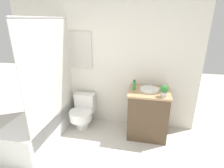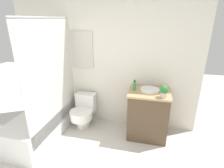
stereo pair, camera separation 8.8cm
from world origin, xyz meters
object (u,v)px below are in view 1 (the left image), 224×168
(soap_bottle, at_px, (134,85))
(potted_plant, at_px, (164,90))
(toilet, at_px, (83,111))
(sink, at_px, (149,89))

(soap_bottle, distance_m, potted_plant, 0.51)
(toilet, distance_m, soap_bottle, 1.12)
(potted_plant, bearing_deg, soap_bottle, 156.48)
(sink, relative_size, soap_bottle, 2.01)
(soap_bottle, bearing_deg, sink, 0.40)
(toilet, relative_size, soap_bottle, 3.56)
(toilet, relative_size, sink, 1.77)
(soap_bottle, bearing_deg, potted_plant, -23.52)
(sink, bearing_deg, toilet, -179.62)
(potted_plant, bearing_deg, sink, 135.99)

